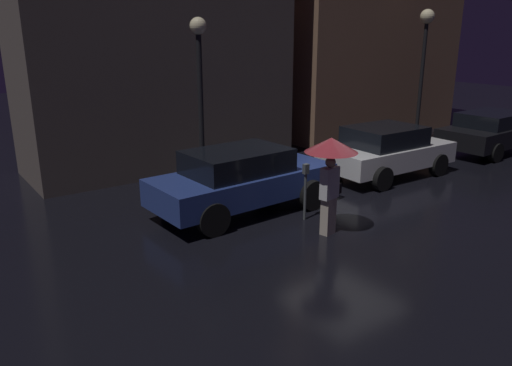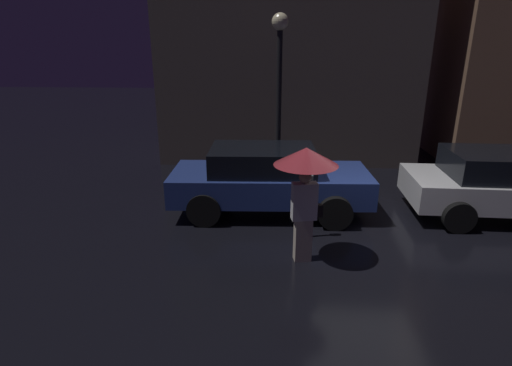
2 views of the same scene
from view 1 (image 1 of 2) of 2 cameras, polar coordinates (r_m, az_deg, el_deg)
The scene contains 10 objects.
ground_plane at distance 12.05m, azimuth 10.39°, elevation -3.00°, with size 60.00×60.00×0.00m, color black.
building_facade_left at distance 15.74m, azimuth -11.19°, elevation 15.34°, with size 8.08×3.00×7.38m.
building_facade_right at distance 21.30m, azimuth 12.83°, elevation 19.11°, with size 8.14×3.00×9.98m.
parked_car_blue at distance 11.50m, azimuth -1.61°, elevation 0.49°, with size 4.44×1.97×1.50m.
parked_car_white at distance 14.89m, azimuth 14.65°, elevation 3.65°, with size 4.00×2.04×1.47m.
parked_car_black at distance 19.29m, azimuth 25.47°, elevation 5.42°, with size 4.49×2.04×1.39m.
pedestrian_with_umbrella at distance 10.07m, azimuth 8.55°, elevation 2.86°, with size 1.07×1.07×2.05m.
parking_meter at distance 11.03m, azimuth 5.66°, elevation -0.30°, with size 0.12×0.10×1.29m.
street_lamp_near at distance 13.01m, azimuth -6.47°, elevation 12.55°, with size 0.43×0.43×4.39m.
street_lamp_far at distance 19.72m, azimuth 18.72°, elevation 14.84°, with size 0.51×0.51×4.81m.
Camera 1 is at (-8.27, -7.76, 4.07)m, focal length 35.00 mm.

